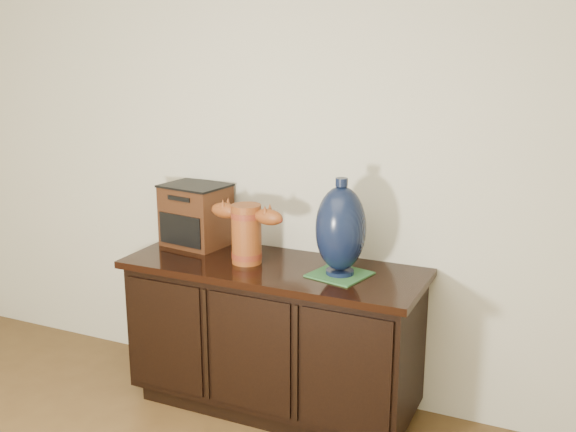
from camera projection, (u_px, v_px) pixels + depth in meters
The scene contains 6 objects.
sideboard at pixel (274, 336), 3.33m from camera, with size 1.46×0.56×0.75m.
terracotta_vessel at pixel (246, 230), 3.23m from camera, with size 0.41×0.16×0.29m.
tv_radio at pixel (196, 215), 3.52m from camera, with size 0.36×0.30×0.32m.
green_mat at pixel (340, 274), 3.09m from camera, with size 0.24×0.24×0.01m, color #285A2D.
lamp_base at pixel (341, 229), 3.04m from camera, with size 0.28×0.28×0.45m.
spray_can at pixel (254, 237), 3.39m from camera, with size 0.06×0.06×0.17m.
Camera 1 is at (1.34, -0.54, 1.80)m, focal length 42.00 mm.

